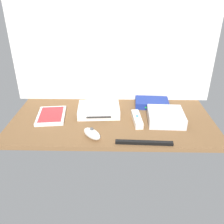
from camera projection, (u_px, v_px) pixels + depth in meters
ground_plane at (112, 121)px, 118.53cm from camera, size 100.00×48.00×2.00cm
back_wall at (113, 44)px, 125.28cm from camera, size 110.00×1.20×64.00cm
game_console at (99, 110)px, 122.49cm from camera, size 22.02×17.56×4.40cm
mini_computer at (166, 116)px, 114.97cm from camera, size 17.61×17.61×5.30cm
game_case at (51, 115)px, 119.95cm from camera, size 15.77×20.49×1.56cm
network_router at (152, 103)px, 131.18cm from camera, size 18.69×13.16×3.40cm
remote_wand at (137, 119)px, 115.03cm from camera, size 4.93×15.07×3.40cm
remote_nunchuk at (92, 134)px, 102.36cm from camera, size 10.10×10.26×5.10cm
remote_classic_pad at (99, 104)px, 121.30cm from camera, size 15.42×10.02×2.40cm
sensor_bar at (144, 143)px, 98.63cm from camera, size 24.05×2.72×1.40cm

